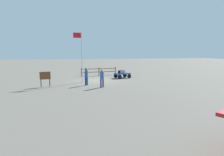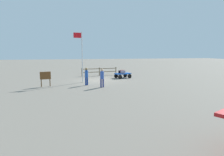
{
  "view_description": "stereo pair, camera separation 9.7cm",
  "coord_description": "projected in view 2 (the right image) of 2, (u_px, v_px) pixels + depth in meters",
  "views": [
    {
      "loc": [
        2.94,
        21.34,
        3.2
      ],
      "look_at": [
        -0.35,
        6.0,
        1.05
      ],
      "focal_mm": 31.32,
      "sensor_mm": 36.0,
      "label": 1
    },
    {
      "loc": [
        2.84,
        21.36,
        3.2
      ],
      "look_at": [
        -0.35,
        6.0,
        1.05
      ],
      "focal_mm": 31.32,
      "sensor_mm": 36.0,
      "label": 2
    }
  ],
  "objects": [
    {
      "name": "luggage_cart",
      "position": [
        123.0,
        75.0,
        23.47
      ],
      "size": [
        2.06,
        1.56,
        0.59
      ],
      "color": "#134BB4",
      "rests_on": "ground"
    },
    {
      "name": "ground_plane",
      "position": [
        98.0,
        80.0,
        21.72
      ],
      "size": [
        120.0,
        120.0,
        0.0
      ],
      "primitive_type": "plane",
      "color": "slate"
    },
    {
      "name": "suitcase_olive",
      "position": [
        121.0,
        72.0,
        23.82
      ],
      "size": [
        0.63,
        0.44,
        0.29
      ],
      "color": "black",
      "rests_on": "luggage_cart"
    },
    {
      "name": "worker_lead",
      "position": [
        102.0,
        77.0,
        17.38
      ],
      "size": [
        0.34,
        0.33,
        1.68
      ],
      "color": "navy",
      "rests_on": "ground"
    },
    {
      "name": "flagpole",
      "position": [
        81.0,
        53.0,
        19.94
      ],
      "size": [
        0.87,
        0.14,
        5.16
      ],
      "color": "silver",
      "rests_on": "ground"
    },
    {
      "name": "suitcase_navy",
      "position": [
        122.0,
        72.0,
        23.49
      ],
      "size": [
        0.49,
        0.34,
        0.37
      ],
      "color": "maroon",
      "rests_on": "luggage_cart"
    },
    {
      "name": "signboard",
      "position": [
        45.0,
        77.0,
        17.74
      ],
      "size": [
        0.94,
        0.26,
        1.37
      ],
      "color": "#4C3319",
      "rests_on": "ground"
    },
    {
      "name": "worker_trailing",
      "position": [
        86.0,
        75.0,
        18.46
      ],
      "size": [
        0.43,
        0.43,
        1.67
      ],
      "color": "navy",
      "rests_on": "ground"
    },
    {
      "name": "wooden_fence",
      "position": [
        99.0,
        71.0,
        25.9
      ],
      "size": [
        4.77,
        0.85,
        1.08
      ],
      "color": "brown",
      "rests_on": "ground"
    },
    {
      "name": "suitcase_dark",
      "position": [
        123.0,
        72.0,
        23.32
      ],
      "size": [
        0.51,
        0.39,
        0.34
      ],
      "color": "gray",
      "rests_on": "luggage_cart"
    }
  ]
}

